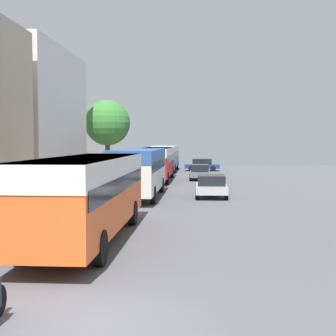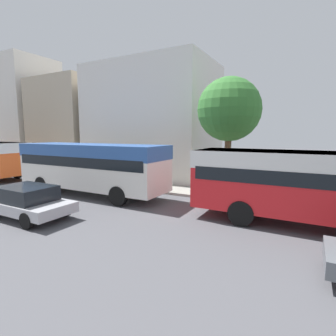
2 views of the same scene
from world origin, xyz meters
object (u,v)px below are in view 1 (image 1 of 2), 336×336
bus_third_in_line (156,159)px  car_crossing (200,172)px  bus_lead (87,186)px  bus_following (139,166)px  pedestrian_near_curb (101,180)px  car_distant (202,165)px  car_far_curb (211,185)px  bus_rear (166,154)px

bus_third_in_line → car_crossing: bearing=17.4°
car_crossing → bus_lead: bearing=-98.5°
bus_following → pedestrian_near_curb: bearing=154.9°
car_distant → bus_following: bearing=171.4°
bus_following → car_far_curb: bearing=8.5°
car_far_curb → car_distant: car_distant is taller
bus_lead → car_crossing: bearing=81.5°
bus_lead → car_far_curb: 13.98m
bus_third_in_line → car_crossing: 4.13m
bus_rear → pedestrian_near_curb: bus_rear is taller
bus_lead → pedestrian_near_curb: size_ratio=6.37×
car_distant → bus_rear: bearing=101.2°
car_distant → pedestrian_near_curb: 25.79m
pedestrian_near_curb → car_far_curb: bearing=-4.7°
bus_third_in_line → pedestrian_near_curb: size_ratio=6.84×
bus_following → car_far_curb: 4.62m
bus_lead → car_crossing: size_ratio=2.67×
bus_following → car_far_curb: size_ratio=2.28×
bus_lead → bus_third_in_line: bus_lead is taller
bus_lead → bus_rear: bearing=90.0°
car_far_curb → pedestrian_near_curb: pedestrian_near_curb is taller
bus_third_in_line → bus_rear: 13.04m
bus_following → bus_third_in_line: 12.31m
bus_following → bus_rear: bearing=90.3°
bus_rear → car_far_curb: 25.14m
bus_third_in_line → bus_rear: bearing=90.3°
car_crossing → car_far_curb: size_ratio=0.94×
car_crossing → car_far_curb: bearing=-86.9°
pedestrian_near_curb → car_crossing: bearing=62.5°
car_crossing → bus_following: bearing=-105.4°
bus_lead → car_far_curb: size_ratio=2.51×
car_far_curb → car_distant: size_ratio=1.02×
car_crossing → pedestrian_near_curb: pedestrian_near_curb is taller
bus_rear → car_crossing: bus_rear is taller
bus_third_in_line → bus_rear: (-0.08, 13.04, 0.05)m
bus_third_in_line → bus_rear: size_ratio=1.05×
car_distant → car_far_curb: bearing=-179.0°
car_far_curb → bus_lead: bearing=70.8°
bus_lead → bus_rear: bus_rear is taller
bus_third_in_line → pedestrian_near_curb: 11.41m
bus_following → pedestrian_near_curb: size_ratio=5.79×
pedestrian_near_curb → bus_rear: bearing=84.1°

